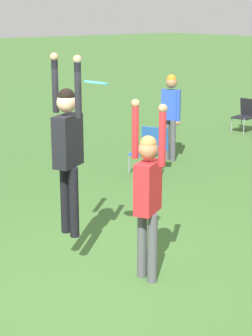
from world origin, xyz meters
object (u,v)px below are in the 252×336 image
object	(u,v)px
camping_chair_1	(246,113)
camping_chair_2	(150,147)
person_defending	(148,188)
person_jumping	(68,141)
frisbee	(96,83)
person_spectator_far	(171,109)

from	to	relation	value
camping_chair_1	camping_chair_2	distance (m)	4.90
person_defending	camping_chair_2	size ratio (longest dim) A/B	2.34
person_jumping	camping_chair_2	world-z (taller)	person_jumping
person_jumping	person_defending	size ratio (longest dim) A/B	1.04
person_defending	frisbee	xyz separation A→B (m)	(-0.49, -0.37, 1.22)
person_jumping	person_spectator_far	world-z (taller)	person_jumping
person_jumping	camping_chair_2	xyz separation A→B (m)	(-2.49, 3.65, -1.09)
frisbee	camping_chair_2	distance (m)	4.99
person_defending	frisbee	bearing A→B (deg)	-78.30
person_jumping	frisbee	xyz separation A→B (m)	(0.48, 0.09, 0.75)
camping_chair_2	person_spectator_far	distance (m)	1.28
frisbee	camping_chair_1	bearing A→B (deg)	117.34
person_defending	camping_chair_2	world-z (taller)	person_defending
person_jumping	frisbee	bearing A→B (deg)	-104.79
person_jumping	person_spectator_far	xyz separation A→B (m)	(-2.96, 4.68, -0.48)
frisbee	camping_chair_2	size ratio (longest dim) A/B	0.30
person_defending	camping_chair_1	bearing A→B (deg)	-174.25
camping_chair_2	frisbee	bearing A→B (deg)	101.26
camping_chair_1	person_jumping	bearing A→B (deg)	104.22
person_jumping	camping_chair_1	world-z (taller)	person_jumping
frisbee	camping_chair_1	world-z (taller)	frisbee
person_defending	person_spectator_far	bearing A→B (deg)	-162.47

